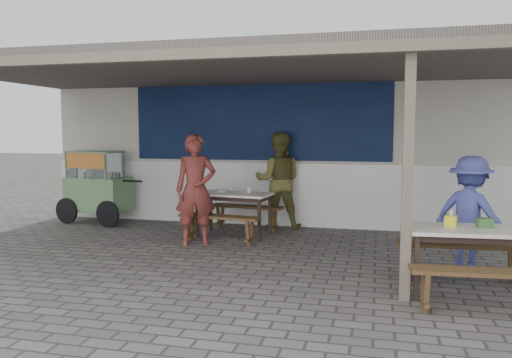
{
  "coord_description": "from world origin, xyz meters",
  "views": [
    {
      "loc": [
        2.05,
        -6.34,
        1.79
      ],
      "look_at": [
        0.27,
        0.9,
        1.09
      ],
      "focal_mm": 35.0,
      "sensor_mm": 36.0,
      "label": 1
    }
  ],
  "objects_px": {
    "table_left": "(234,198)",
    "table_right": "(475,236)",
    "patron_street_side": "(196,190)",
    "bench_left_street": "(219,223)",
    "patron_wall_side": "(278,180)",
    "tissue_box": "(451,221)",
    "patron_right_table": "(470,215)",
    "bench_right_street": "(489,282)",
    "donation_box": "(485,223)",
    "bench_right_wall": "(460,253)",
    "condiment_jar": "(249,190)",
    "vendor_cart": "(97,184)",
    "condiment_bowl": "(222,191)",
    "bench_left_wall": "(246,212)"
  },
  "relations": [
    {
      "from": "donation_box",
      "to": "tissue_box",
      "type": "bearing_deg",
      "value": 177.79
    },
    {
      "from": "donation_box",
      "to": "condiment_bowl",
      "type": "relative_size",
      "value": 0.78
    },
    {
      "from": "patron_street_side",
      "to": "tissue_box",
      "type": "bearing_deg",
      "value": -46.68
    },
    {
      "from": "patron_street_side",
      "to": "patron_wall_side",
      "type": "bearing_deg",
      "value": 35.23
    },
    {
      "from": "patron_street_side",
      "to": "tissue_box",
      "type": "relative_size",
      "value": 14.77
    },
    {
      "from": "bench_left_wall",
      "to": "patron_wall_side",
      "type": "relative_size",
      "value": 0.77
    },
    {
      "from": "patron_street_side",
      "to": "patron_right_table",
      "type": "xyz_separation_m",
      "value": [
        3.94,
        -0.68,
        -0.13
      ]
    },
    {
      "from": "table_right",
      "to": "tissue_box",
      "type": "bearing_deg",
      "value": 156.98
    },
    {
      "from": "bench_right_street",
      "to": "condiment_jar",
      "type": "xyz_separation_m",
      "value": [
        -3.24,
        3.14,
        0.46
      ]
    },
    {
      "from": "patron_street_side",
      "to": "donation_box",
      "type": "xyz_separation_m",
      "value": [
        3.95,
        -1.58,
        -0.08
      ]
    },
    {
      "from": "tissue_box",
      "to": "donation_box",
      "type": "distance_m",
      "value": 0.35
    },
    {
      "from": "table_right",
      "to": "bench_left_street",
      "type": "bearing_deg",
      "value": 148.04
    },
    {
      "from": "table_left",
      "to": "bench_left_wall",
      "type": "height_order",
      "value": "table_left"
    },
    {
      "from": "patron_right_table",
      "to": "bench_right_street",
      "type": "bearing_deg",
      "value": 122.33
    },
    {
      "from": "table_left",
      "to": "patron_street_side",
      "type": "xyz_separation_m",
      "value": [
        -0.4,
        -0.77,
        0.22
      ]
    },
    {
      "from": "tissue_box",
      "to": "bench_left_street",
      "type": "bearing_deg",
      "value": 151.82
    },
    {
      "from": "bench_left_street",
      "to": "table_right",
      "type": "distance_m",
      "value": 3.97
    },
    {
      "from": "table_right",
      "to": "patron_street_side",
      "type": "xyz_separation_m",
      "value": [
        -3.83,
        1.64,
        0.21
      ]
    },
    {
      "from": "patron_right_table",
      "to": "bench_right_wall",
      "type": "bearing_deg",
      "value": 101.61
    },
    {
      "from": "table_left",
      "to": "patron_wall_side",
      "type": "distance_m",
      "value": 1.09
    },
    {
      "from": "bench_left_wall",
      "to": "patron_street_side",
      "type": "bearing_deg",
      "value": -101.95
    },
    {
      "from": "table_right",
      "to": "patron_wall_side",
      "type": "height_order",
      "value": "patron_wall_side"
    },
    {
      "from": "tissue_box",
      "to": "table_left",
      "type": "bearing_deg",
      "value": 143.89
    },
    {
      "from": "tissue_box",
      "to": "patron_right_table",
      "type": "bearing_deg",
      "value": 68.41
    },
    {
      "from": "bench_right_wall",
      "to": "donation_box",
      "type": "height_order",
      "value": "donation_box"
    },
    {
      "from": "patron_street_side",
      "to": "table_left",
      "type": "bearing_deg",
      "value": 39.62
    },
    {
      "from": "condiment_jar",
      "to": "table_right",
      "type": "bearing_deg",
      "value": -38.58
    },
    {
      "from": "patron_street_side",
      "to": "condiment_bowl",
      "type": "bearing_deg",
      "value": 54.62
    },
    {
      "from": "bench_right_street",
      "to": "patron_street_side",
      "type": "xyz_separation_m",
      "value": [
        -3.88,
        2.23,
        0.54
      ]
    },
    {
      "from": "bench_right_wall",
      "to": "bench_left_wall",
      "type": "bearing_deg",
      "value": 139.69
    },
    {
      "from": "tissue_box",
      "to": "donation_box",
      "type": "relative_size",
      "value": 0.75
    },
    {
      "from": "table_left",
      "to": "condiment_bowl",
      "type": "xyz_separation_m",
      "value": [
        -0.22,
        0.03,
        0.11
      ]
    },
    {
      "from": "patron_right_table",
      "to": "tissue_box",
      "type": "relative_size",
      "value": 12.52
    },
    {
      "from": "vendor_cart",
      "to": "condiment_jar",
      "type": "distance_m",
      "value": 3.25
    },
    {
      "from": "condiment_bowl",
      "to": "bench_right_street",
      "type": "bearing_deg",
      "value": -39.35
    },
    {
      "from": "bench_left_street",
      "to": "patron_wall_side",
      "type": "bearing_deg",
      "value": 71.9
    },
    {
      "from": "patron_wall_side",
      "to": "tissue_box",
      "type": "relative_size",
      "value": 14.98
    },
    {
      "from": "tissue_box",
      "to": "patron_street_side",
      "type": "bearing_deg",
      "value": 156.53
    },
    {
      "from": "condiment_jar",
      "to": "condiment_bowl",
      "type": "relative_size",
      "value": 0.46
    },
    {
      "from": "bench_right_wall",
      "to": "patron_street_side",
      "type": "xyz_separation_m",
      "value": [
        -3.79,
        1.05,
        0.54
      ]
    },
    {
      "from": "vendor_cart",
      "to": "patron_street_side",
      "type": "height_order",
      "value": "patron_street_side"
    },
    {
      "from": "table_right",
      "to": "condiment_jar",
      "type": "bearing_deg",
      "value": 137.03
    },
    {
      "from": "table_left",
      "to": "tissue_box",
      "type": "xyz_separation_m",
      "value": [
        3.2,
        -2.33,
        0.14
      ]
    },
    {
      "from": "patron_right_table",
      "to": "condiment_jar",
      "type": "relative_size",
      "value": 16.1
    },
    {
      "from": "table_right",
      "to": "condiment_bowl",
      "type": "relative_size",
      "value": 7.13
    },
    {
      "from": "bench_left_wall",
      "to": "condiment_bowl",
      "type": "xyz_separation_m",
      "value": [
        -0.3,
        -0.55,
        0.44
      ]
    },
    {
      "from": "table_left",
      "to": "table_right",
      "type": "height_order",
      "value": "same"
    },
    {
      "from": "bench_right_street",
      "to": "donation_box",
      "type": "xyz_separation_m",
      "value": [
        0.07,
        0.66,
        0.46
      ]
    },
    {
      "from": "vendor_cart",
      "to": "patron_street_side",
      "type": "relative_size",
      "value": 1.04
    },
    {
      "from": "patron_right_table",
      "to": "condiment_bowl",
      "type": "distance_m",
      "value": 4.05
    }
  ]
}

